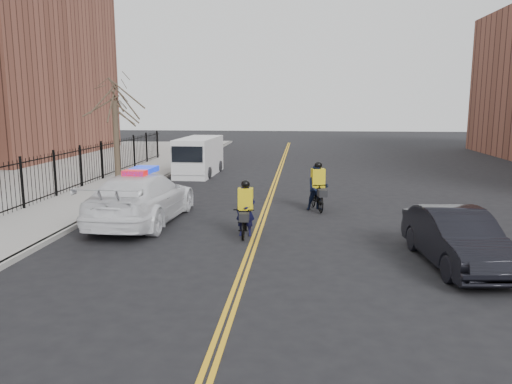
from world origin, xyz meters
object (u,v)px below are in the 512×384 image
object	(u,v)px
dark_sedan	(457,238)
cyclist_far	(318,191)
cargo_van	(198,157)
cyclist_near	(246,216)
police_cruiser	(142,198)

from	to	relation	value
dark_sedan	cyclist_far	xyz separation A→B (m)	(-3.28, 6.30, 0.03)
dark_sedan	cargo_van	size ratio (longest dim) A/B	0.85
dark_sedan	cyclist_near	distance (m)	6.07
dark_sedan	cargo_van	distance (m)	18.05
dark_sedan	cyclist_far	size ratio (longest dim) A/B	2.25
police_cruiser	cyclist_far	size ratio (longest dim) A/B	3.12
police_cruiser	cyclist_far	distance (m)	6.53
police_cruiser	cyclist_near	world-z (taller)	police_cruiser
police_cruiser	cyclist_far	xyz separation A→B (m)	(6.01, 2.55, -0.12)
dark_sedan	cyclist_near	xyz separation A→B (m)	(-5.59, 2.37, -0.11)
police_cruiser	cargo_van	xyz separation A→B (m)	(-0.46, 11.45, 0.16)
dark_sedan	cyclist_far	distance (m)	7.10
dark_sedan	cargo_van	world-z (taller)	cargo_van
police_cruiser	dark_sedan	bearing A→B (deg)	160.30
cargo_van	cyclist_near	bearing A→B (deg)	-69.97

